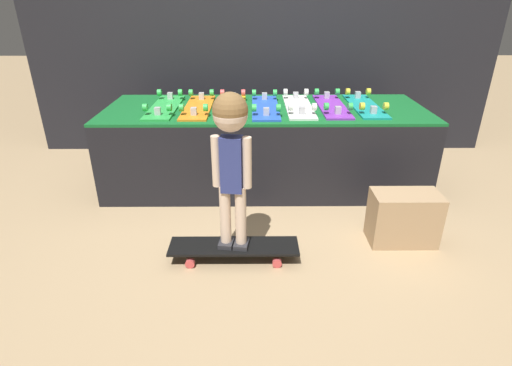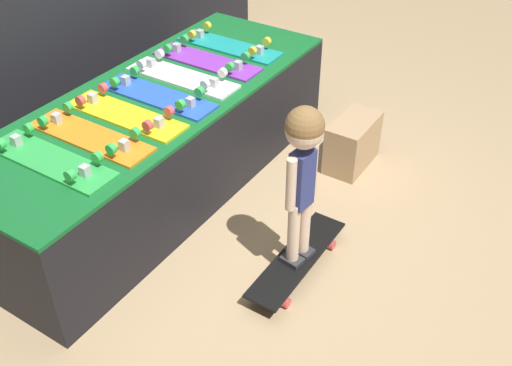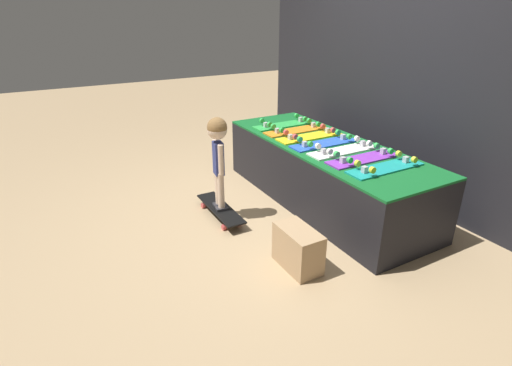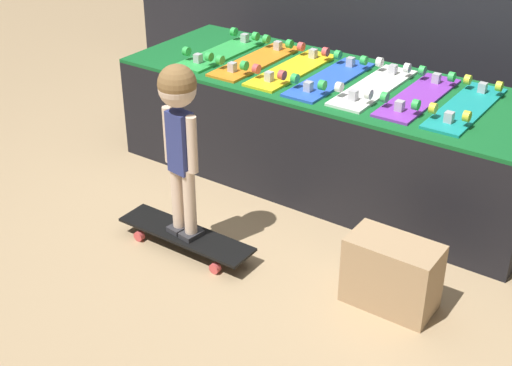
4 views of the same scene
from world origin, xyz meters
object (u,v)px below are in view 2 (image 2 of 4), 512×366
object	(u,v)px
skateboard_blue_on_rack	(157,95)
skateboard_white_on_rack	(182,76)
skateboard_orange_on_rack	(90,135)
child	(303,159)
skateboard_green_on_rack	(50,159)
skateboard_purple_on_rack	(207,60)
storage_box	(353,143)
skateboard_on_floor	(297,259)
skateboard_yellow_on_rack	(125,114)
skateboard_teal_on_rack	(229,45)

from	to	relation	value
skateboard_blue_on_rack	skateboard_white_on_rack	distance (m)	0.25
skateboard_orange_on_rack	child	distance (m)	1.08
skateboard_green_on_rack	skateboard_purple_on_rack	distance (m)	1.25
skateboard_orange_on_rack	storage_box	distance (m)	1.64
skateboard_on_floor	child	distance (m)	0.62
skateboard_yellow_on_rack	storage_box	world-z (taller)	skateboard_yellow_on_rack
skateboard_green_on_rack	storage_box	world-z (taller)	skateboard_green_on_rack
skateboard_green_on_rack	skateboard_blue_on_rack	world-z (taller)	same
skateboard_orange_on_rack	skateboard_on_floor	bearing A→B (deg)	-73.96
skateboard_white_on_rack	skateboard_purple_on_rack	bearing A→B (deg)	1.68
storage_box	skateboard_orange_on_rack	bearing A→B (deg)	146.89
skateboard_green_on_rack	skateboard_blue_on_rack	bearing A→B (deg)	-1.35
skateboard_orange_on_rack	skateboard_teal_on_rack	xyz separation A→B (m)	(1.25, 0.03, 0.00)
skateboard_orange_on_rack	skateboard_blue_on_rack	bearing A→B (deg)	-1.29
skateboard_on_floor	skateboard_green_on_rack	bearing A→B (deg)	117.73
skateboard_orange_on_rack	skateboard_teal_on_rack	distance (m)	1.25
skateboard_on_floor	storage_box	size ratio (longest dim) A/B	1.85
skateboard_green_on_rack	skateboard_yellow_on_rack	xyz separation A→B (m)	(0.50, -0.01, 0.00)
skateboard_blue_on_rack	skateboard_green_on_rack	bearing A→B (deg)	178.65
skateboard_white_on_rack	skateboard_purple_on_rack	xyz separation A→B (m)	(0.25, 0.01, 0.00)
skateboard_white_on_rack	storage_box	distance (m)	1.14
skateboard_teal_on_rack	storage_box	bearing A→B (deg)	-85.91
skateboard_white_on_rack	skateboard_on_floor	world-z (taller)	skateboard_white_on_rack
skateboard_blue_on_rack	skateboard_teal_on_rack	xyz separation A→B (m)	(0.75, 0.04, 0.00)
storage_box	skateboard_white_on_rack	bearing A→B (deg)	122.91
skateboard_yellow_on_rack	skateboard_blue_on_rack	world-z (taller)	same
skateboard_yellow_on_rack	child	xyz separation A→B (m)	(0.05, -1.03, 0.07)
skateboard_yellow_on_rack	child	distance (m)	1.03
child	storage_box	bearing A→B (deg)	17.86
skateboard_yellow_on_rack	skateboard_white_on_rack	distance (m)	0.50
skateboard_purple_on_rack	skateboard_on_floor	xyz separation A→B (m)	(-0.70, -1.06, -0.55)
skateboard_purple_on_rack	skateboard_blue_on_rack	bearing A→B (deg)	-176.27
skateboard_purple_on_rack	storage_box	xyz separation A→B (m)	(0.31, -0.88, -0.47)
skateboard_on_floor	storage_box	distance (m)	1.04
skateboard_teal_on_rack	skateboard_blue_on_rack	bearing A→B (deg)	-176.99
skateboard_purple_on_rack	child	bearing A→B (deg)	-123.60
skateboard_blue_on_rack	skateboard_purple_on_rack	bearing A→B (deg)	3.73
skateboard_yellow_on_rack	skateboard_orange_on_rack	bearing A→B (deg)	178.93
skateboard_purple_on_rack	skateboard_yellow_on_rack	bearing A→B (deg)	-178.01
skateboard_purple_on_rack	skateboard_teal_on_rack	xyz separation A→B (m)	(0.25, 0.01, 0.00)
skateboard_purple_on_rack	skateboard_white_on_rack	bearing A→B (deg)	-178.32
skateboard_white_on_rack	skateboard_teal_on_rack	distance (m)	0.50
skateboard_green_on_rack	skateboard_orange_on_rack	world-z (taller)	same
skateboard_orange_on_rack	skateboard_on_floor	xyz separation A→B (m)	(0.30, -1.04, -0.55)
skateboard_orange_on_rack	skateboard_yellow_on_rack	world-z (taller)	same
child	storage_box	world-z (taller)	child
skateboard_orange_on_rack	skateboard_purple_on_rack	size ratio (longest dim) A/B	1.00
skateboard_blue_on_rack	storage_box	bearing A→B (deg)	-46.10
skateboard_on_floor	child	xyz separation A→B (m)	(0.00, 0.00, 0.62)
skateboard_orange_on_rack	storage_box	xyz separation A→B (m)	(1.31, -0.86, -0.47)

